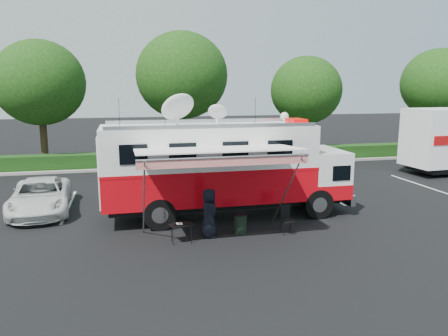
# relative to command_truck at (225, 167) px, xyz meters

# --- Properties ---
(ground_plane) EXTENTS (120.00, 120.00, 0.00)m
(ground_plane) POSITION_rel_command_truck_xyz_m (0.09, 0.00, -2.05)
(ground_plane) COLOR black
(ground_plane) RESTS_ON ground
(back_border) EXTENTS (60.00, 6.14, 8.87)m
(back_border) POSITION_rel_command_truck_xyz_m (1.23, 12.90, 2.95)
(back_border) COLOR #9E998E
(back_border) RESTS_ON ground_plane
(stall_lines) EXTENTS (24.12, 5.50, 0.01)m
(stall_lines) POSITION_rel_command_truck_xyz_m (-0.41, 3.00, -2.05)
(stall_lines) COLOR silver
(stall_lines) RESTS_ON ground_plane
(command_truck) EXTENTS (9.97, 2.74, 4.79)m
(command_truck) POSITION_rel_command_truck_xyz_m (0.00, 0.00, 0.00)
(command_truck) COLOR black
(command_truck) RESTS_ON ground_plane
(awning) EXTENTS (5.44, 2.80, 3.28)m
(awning) POSITION_rel_command_truck_xyz_m (-0.89, -2.85, 1.04)
(awning) COLOR white
(awning) RESTS_ON ground_plane
(white_suv) EXTENTS (2.65, 5.14, 1.39)m
(white_suv) POSITION_rel_command_truck_xyz_m (-7.44, 2.26, -2.05)
(white_suv) COLOR silver
(white_suv) RESTS_ON ground_plane
(person) EXTENTS (0.66, 0.91, 1.74)m
(person) POSITION_rel_command_truck_xyz_m (-1.11, -2.37, -2.05)
(person) COLOR black
(person) RESTS_ON ground_plane
(folding_table) EXTENTS (0.87, 0.71, 0.65)m
(folding_table) POSITION_rel_command_truck_xyz_m (-2.15, -2.69, -1.45)
(folding_table) COLOR black
(folding_table) RESTS_ON ground_plane
(folding_chair) EXTENTS (0.63, 0.67, 1.01)m
(folding_chair) POSITION_rel_command_truck_xyz_m (1.69, -2.55, -1.45)
(folding_chair) COLOR black
(folding_chair) RESTS_ON ground_plane
(trash_bin) EXTENTS (0.49, 0.49, 0.74)m
(trash_bin) POSITION_rel_command_truck_xyz_m (0.04, -2.28, -1.68)
(trash_bin) COLOR black
(trash_bin) RESTS_ON ground_plane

